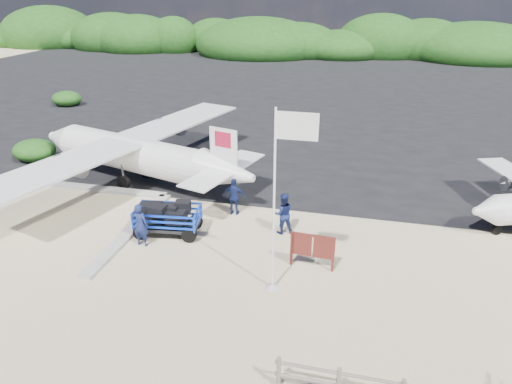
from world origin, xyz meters
TOP-DOWN VIEW (x-y plane):
  - ground at (0.00, 0.00)m, footprint 160.00×160.00m
  - asphalt_apron at (0.00, 30.00)m, footprint 90.00×50.00m
  - lagoon at (-9.00, 1.50)m, footprint 9.00×7.00m
  - vegetation_band at (0.00, 55.00)m, footprint 124.00×8.00m
  - baggage_cart at (-2.92, 1.75)m, footprint 2.98×1.93m
  - flagpole at (2.01, -0.89)m, footprint 1.26×0.53m
  - signboard at (3.15, 0.62)m, footprint 1.73×0.27m
  - crew_a at (-3.58, 0.67)m, footprint 0.70×0.49m
  - crew_b at (1.66, 2.94)m, footprint 1.05×0.95m
  - crew_c at (-0.74, 4.07)m, footprint 1.02×0.43m
  - aircraft_small at (-9.58, 37.21)m, footprint 9.07×9.07m

SIDE VIEW (x-z plane):
  - ground at x=0.00m, z-range 0.00..0.00m
  - asphalt_apron at x=0.00m, z-range -0.02..0.02m
  - lagoon at x=-9.00m, z-range -0.20..0.20m
  - vegetation_band at x=0.00m, z-range -2.20..2.20m
  - baggage_cart at x=-2.92m, z-range -0.70..0.70m
  - flagpole at x=2.01m, z-range -3.14..3.14m
  - signboard at x=3.15m, z-range -0.71..0.71m
  - aircraft_small at x=-9.58m, z-range -1.27..1.27m
  - crew_c at x=-0.74m, z-range 0.00..1.72m
  - crew_b at x=1.66m, z-range 0.00..1.78m
  - crew_a at x=-3.58m, z-range 0.00..1.80m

